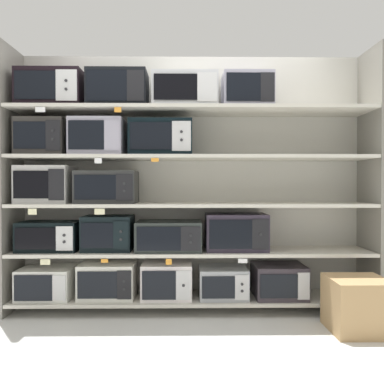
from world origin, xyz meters
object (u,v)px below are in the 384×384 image
at_px(microwave_2, 167,280).
at_px(microwave_3, 223,282).
at_px(microwave_11, 44,138).
at_px(microwave_16, 185,91).
at_px(microwave_6, 108,233).
at_px(microwave_8, 236,232).
at_px(microwave_0, 47,282).
at_px(microwave_13, 161,138).
at_px(microwave_9, 46,185).
at_px(microwave_17, 247,92).
at_px(microwave_7, 169,236).
at_px(microwave_5, 50,236).
at_px(microwave_12, 99,138).
at_px(shipping_carton, 358,305).
at_px(microwave_4, 279,280).
at_px(microwave_14, 52,90).
at_px(microwave_1, 108,280).
at_px(microwave_15, 118,90).
at_px(microwave_10, 107,187).

xyz_separation_m(microwave_2, microwave_3, (0.50, 0.00, -0.02)).
relative_size(microwave_11, microwave_16, 0.73).
xyz_separation_m(microwave_6, microwave_8, (1.15, -0.00, 0.01)).
height_order(microwave_0, microwave_8, microwave_8).
bearing_deg(microwave_0, microwave_13, 0.02).
height_order(microwave_2, microwave_6, microwave_6).
relative_size(microwave_9, microwave_17, 1.03).
bearing_deg(microwave_13, microwave_0, -179.98).
bearing_deg(microwave_7, microwave_17, 0.00).
relative_size(microwave_5, microwave_12, 1.14).
height_order(microwave_3, shipping_carton, shipping_carton).
bearing_deg(microwave_9, microwave_2, -0.02).
bearing_deg(microwave_4, microwave_11, -180.00).
xyz_separation_m(microwave_5, shipping_carton, (2.55, -0.55, -0.47)).
bearing_deg(microwave_9, microwave_7, -0.02).
distance_m(microwave_0, microwave_5, 0.42).
bearing_deg(microwave_14, microwave_9, 179.86).
bearing_deg(microwave_1, shipping_carton, -15.02).
xyz_separation_m(microwave_2, shipping_carton, (1.50, -0.55, -0.07)).
xyz_separation_m(microwave_6, microwave_16, (0.69, -0.00, 1.27)).
height_order(microwave_1, microwave_14, microwave_14).
bearing_deg(microwave_0, shipping_carton, -11.95).
relative_size(microwave_4, microwave_11, 1.07).
height_order(microwave_9, microwave_15, microwave_15).
xyz_separation_m(microwave_13, shipping_carton, (1.56, -0.55, -1.35)).
bearing_deg(microwave_4, microwave_13, -179.99).
bearing_deg(microwave_11, microwave_1, -0.02).
relative_size(microwave_4, microwave_12, 0.98).
distance_m(microwave_9, microwave_16, 1.50).
xyz_separation_m(microwave_4, microwave_16, (-0.85, -0.00, 1.71)).
bearing_deg(microwave_9, microwave_5, -0.16).
bearing_deg(microwave_1, microwave_3, 0.01).
height_order(microwave_5, microwave_13, microwave_13).
bearing_deg(shipping_carton, microwave_10, 165.01).
distance_m(microwave_17, shipping_carton, 2.01).
height_order(microwave_3, microwave_13, microwave_13).
bearing_deg(microwave_5, microwave_4, 0.00).
bearing_deg(microwave_1, microwave_10, 179.13).
relative_size(microwave_9, microwave_15, 0.87).
relative_size(microwave_12, microwave_15, 0.88).
relative_size(microwave_7, microwave_11, 1.37).
bearing_deg(microwave_4, microwave_15, -179.98).
distance_m(microwave_12, microwave_14, 0.60).
relative_size(microwave_7, microwave_12, 1.26).
xyz_separation_m(microwave_0, microwave_2, (1.08, 0.00, 0.02)).
bearing_deg(microwave_17, microwave_6, 179.99).
relative_size(microwave_14, microwave_17, 1.28).
bearing_deg(microwave_13, microwave_8, -0.01).
relative_size(microwave_0, shipping_carton, 1.06).
xyz_separation_m(microwave_9, microwave_13, (1.03, -0.00, 0.42)).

